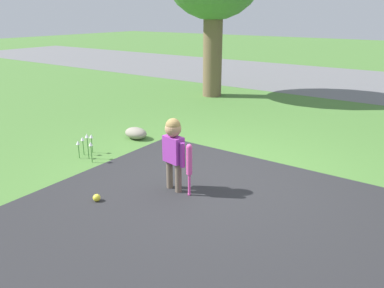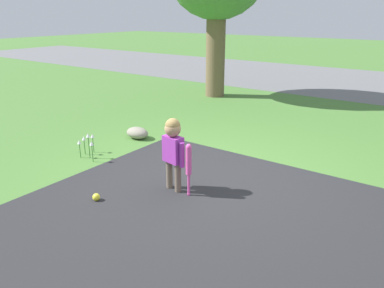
% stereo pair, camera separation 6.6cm
% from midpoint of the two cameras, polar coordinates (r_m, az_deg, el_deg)
% --- Properties ---
extents(ground_plane, '(60.00, 60.00, 0.00)m').
position_cam_midpoint_polar(ground_plane, '(5.20, 3.03, -5.11)').
color(ground_plane, '#477533').
extents(street_strip, '(40.00, 6.00, 0.01)m').
position_cam_midpoint_polar(street_strip, '(13.37, 24.16, 8.53)').
color(street_strip, slate).
rests_on(street_strip, ground).
extents(child, '(0.38, 0.20, 0.95)m').
position_cam_midpoint_polar(child, '(4.62, -3.27, -0.08)').
color(child, '#6B5B4C').
rests_on(child, ground).
extents(baseball_bat, '(0.07, 0.07, 0.68)m').
position_cam_midpoint_polar(baseball_bat, '(4.52, -0.84, -2.86)').
color(baseball_bat, '#E54CA5').
rests_on(baseball_bat, ground).
extents(sports_ball, '(0.09, 0.09, 0.09)m').
position_cam_midpoint_polar(sports_ball, '(4.70, -14.72, -7.93)').
color(sports_ball, yellow).
rests_on(sports_ball, ground).
extents(flower_bed, '(0.42, 0.34, 0.41)m').
position_cam_midpoint_polar(flower_bed, '(6.03, -16.16, 0.47)').
color(flower_bed, '#38702D').
rests_on(flower_bed, ground).
extents(edging_rock, '(0.44, 0.30, 0.20)m').
position_cam_midpoint_polar(edging_rock, '(6.81, -8.83, 1.65)').
color(edging_rock, gray).
rests_on(edging_rock, ground).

